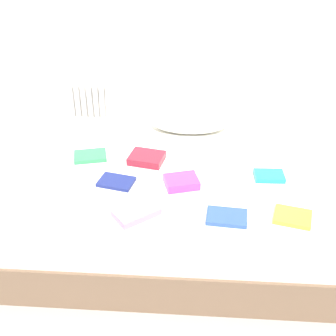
# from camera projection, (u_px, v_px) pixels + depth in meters

# --- Properties ---
(ground_plane) EXTENTS (8.00, 8.00, 0.00)m
(ground_plane) POSITION_uv_depth(u_px,v_px,m) (168.00, 228.00, 3.18)
(ground_plane) COLOR #9E998E
(bed) EXTENTS (2.00, 1.50, 0.50)m
(bed) POSITION_uv_depth(u_px,v_px,m) (168.00, 201.00, 3.05)
(bed) COLOR brown
(bed) RESTS_ON ground
(radiator) EXTENTS (0.38, 0.04, 0.48)m
(radiator) POSITION_uv_depth(u_px,v_px,m) (90.00, 106.00, 4.03)
(radiator) COLOR white
(radiator) RESTS_ON ground
(pillow) EXTENTS (0.57, 0.27, 0.15)m
(pillow) POSITION_uv_depth(u_px,v_px,m) (189.00, 122.00, 3.33)
(pillow) COLOR white
(pillow) RESTS_ON bed
(textbook_white) EXTENTS (0.23, 0.22, 0.02)m
(textbook_white) POSITION_uv_depth(u_px,v_px,m) (70.00, 183.00, 2.76)
(textbook_white) COLOR white
(textbook_white) RESTS_ON bed
(textbook_blue) EXTENTS (0.24, 0.17, 0.02)m
(textbook_blue) POSITION_uv_depth(u_px,v_px,m) (227.00, 217.00, 2.48)
(textbook_blue) COLOR #2847B7
(textbook_blue) RESTS_ON bed
(textbook_navy) EXTENTS (0.24, 0.19, 0.02)m
(textbook_navy) POSITION_uv_depth(u_px,v_px,m) (116.00, 182.00, 2.78)
(textbook_navy) COLOR navy
(textbook_navy) RESTS_ON bed
(textbook_green) EXTENTS (0.25, 0.20, 0.03)m
(textbook_green) POSITION_uv_depth(u_px,v_px,m) (90.00, 156.00, 3.03)
(textbook_green) COLOR green
(textbook_green) RESTS_ON bed
(textbook_pink) EXTENTS (0.29, 0.27, 0.04)m
(textbook_pink) POSITION_uv_depth(u_px,v_px,m) (136.00, 212.00, 2.50)
(textbook_pink) COLOR pink
(textbook_pink) RESTS_ON bed
(textbook_teal) EXTENTS (0.19, 0.14, 0.03)m
(textbook_teal) POSITION_uv_depth(u_px,v_px,m) (269.00, 176.00, 2.82)
(textbook_teal) COLOR teal
(textbook_teal) RESTS_ON bed
(textbook_purple) EXTENTS (0.24, 0.21, 0.05)m
(textbook_purple) POSITION_uv_depth(u_px,v_px,m) (181.00, 182.00, 2.75)
(textbook_purple) COLOR purple
(textbook_purple) RESTS_ON bed
(textbook_maroon) EXTENTS (0.26, 0.22, 0.05)m
(textbook_maroon) POSITION_uv_depth(u_px,v_px,m) (147.00, 158.00, 2.99)
(textbook_maroon) COLOR maroon
(textbook_maroon) RESTS_ON bed
(textbook_yellow) EXTENTS (0.23, 0.21, 0.03)m
(textbook_yellow) POSITION_uv_depth(u_px,v_px,m) (293.00, 217.00, 2.48)
(textbook_yellow) COLOR yellow
(textbook_yellow) RESTS_ON bed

